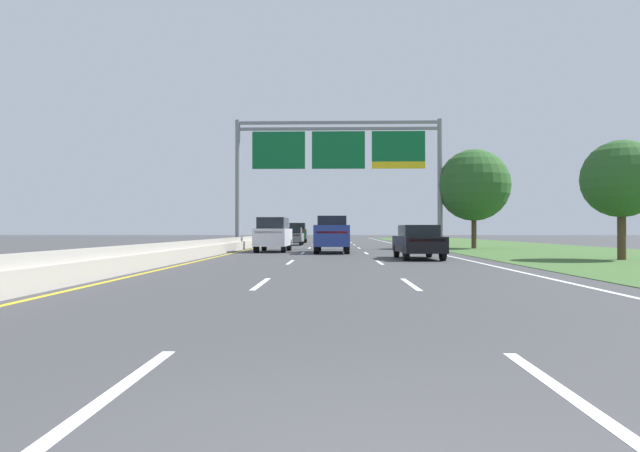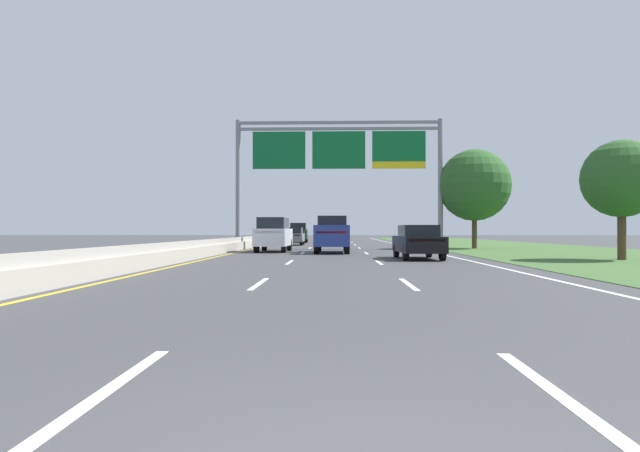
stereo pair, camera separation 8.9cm
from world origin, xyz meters
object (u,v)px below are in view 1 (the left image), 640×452
at_px(overhead_sign_gantry, 338,156).
at_px(pickup_truck_blue, 332,235).
at_px(roadside_tree_near, 621,179).
at_px(roadside_tree_mid, 474,185).
at_px(car_darkgreen_left_lane_suv, 298,232).
at_px(car_black_right_lane_sedan, 418,241).
at_px(car_white_left_lane_suv, 273,234).
at_px(car_grey_left_lane_sedan, 293,236).

distance_m(overhead_sign_gantry, pickup_truck_blue, 8.96).
relative_size(roadside_tree_near, roadside_tree_mid, 0.75).
height_order(car_darkgreen_left_lane_suv, roadside_tree_near, roadside_tree_near).
bearing_deg(overhead_sign_gantry, car_darkgreen_left_lane_suv, 102.49).
bearing_deg(roadside_tree_near, car_black_right_lane_sedan, 174.99).
bearing_deg(car_darkgreen_left_lane_suv, overhead_sign_gantry, -168.85).
bearing_deg(pickup_truck_blue, car_white_left_lane_suv, 70.44).
bearing_deg(roadside_tree_near, pickup_truck_blue, 148.98).
height_order(pickup_truck_blue, car_white_left_lane_suv, pickup_truck_blue).
distance_m(overhead_sign_gantry, roadside_tree_mid, 10.03).
distance_m(overhead_sign_gantry, car_grey_left_lane_sedan, 11.67).
bearing_deg(roadside_tree_near, car_white_left_lane_suv, 151.27).
height_order(pickup_truck_blue, car_black_right_lane_sedan, pickup_truck_blue).
xyz_separation_m(overhead_sign_gantry, roadside_tree_mid, (9.81, 0.18, -2.10)).
bearing_deg(car_grey_left_lane_sedan, car_darkgreen_left_lane_suv, 0.97).
distance_m(roadside_tree_near, roadside_tree_mid, 15.19).
relative_size(car_darkgreen_left_lane_suv, roadside_tree_mid, 0.66).
bearing_deg(car_black_right_lane_sedan, car_darkgreen_left_lane_suv, 11.89).
relative_size(car_white_left_lane_suv, roadside_tree_mid, 0.66).
distance_m(car_grey_left_lane_sedan, roadside_tree_near, 29.26).
xyz_separation_m(car_darkgreen_left_lane_suv, car_grey_left_lane_sedan, (0.19, -9.77, -0.28)).
bearing_deg(overhead_sign_gantry, pickup_truck_blue, -93.64).
distance_m(overhead_sign_gantry, roadside_tree_near, 19.56).
distance_m(pickup_truck_blue, roadside_tree_mid, 12.98).
xyz_separation_m(car_grey_left_lane_sedan, car_white_left_lane_suv, (-0.06, -14.91, 0.28)).
height_order(car_darkgreen_left_lane_suv, car_black_right_lane_sedan, car_darkgreen_left_lane_suv).
bearing_deg(car_darkgreen_left_lane_suv, car_black_right_lane_sedan, -168.04).
xyz_separation_m(car_black_right_lane_sedan, car_white_left_lane_suv, (-7.67, 8.30, 0.28)).
relative_size(overhead_sign_gantry, car_grey_left_lane_sedan, 3.42).
distance_m(car_darkgreen_left_lane_suv, car_grey_left_lane_sedan, 9.78).
bearing_deg(roadside_tree_mid, car_grey_left_lane_sedan, 146.75).
bearing_deg(car_black_right_lane_sedan, pickup_truck_blue, 28.51).
bearing_deg(car_black_right_lane_sedan, roadside_tree_near, -96.43).
distance_m(car_black_right_lane_sedan, roadside_tree_mid, 15.90).
height_order(overhead_sign_gantry, car_darkgreen_left_lane_suv, overhead_sign_gantry).
bearing_deg(car_white_left_lane_suv, overhead_sign_gantry, -34.83).
bearing_deg(car_darkgreen_left_lane_suv, roadside_tree_mid, -144.68).
xyz_separation_m(car_grey_left_lane_sedan, roadside_tree_mid, (13.83, -9.07, 3.77)).
xyz_separation_m(pickup_truck_blue, roadside_tree_near, (12.93, -7.78, 2.54)).
height_order(roadside_tree_near, roadside_tree_mid, roadside_tree_mid).
bearing_deg(overhead_sign_gantry, roadside_tree_near, -49.74).
relative_size(car_grey_left_lane_sedan, car_white_left_lane_suv, 0.93).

